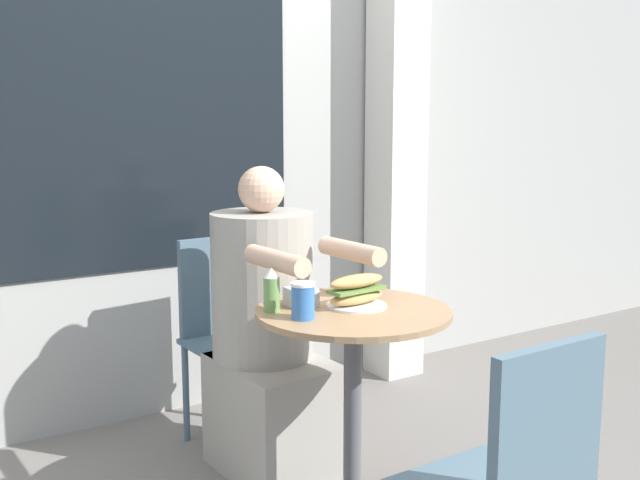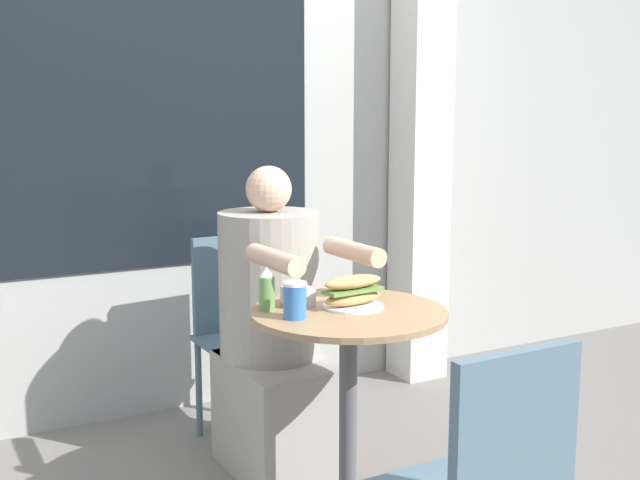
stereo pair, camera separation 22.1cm
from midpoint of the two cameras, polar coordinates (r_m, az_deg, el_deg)
storefront_wall at (r=3.55m, az=-7.04°, el=9.68°), size 8.00×0.09×2.80m
lattice_pillar at (r=3.94m, az=9.28°, el=6.66°), size 0.23×0.23×2.40m
cafe_table at (r=2.49m, az=4.76°, el=-10.03°), size 0.64×0.64×0.76m
diner_chair at (r=3.23m, az=-4.19°, el=-6.00°), size 0.40×0.40×0.87m
seated_diner at (r=2.92m, az=-1.28°, el=-7.78°), size 0.41×0.72×1.19m
sandwich_on_plate at (r=2.45m, az=5.13°, el=-4.06°), size 0.22×0.20×0.11m
drink_cup at (r=2.30m, az=0.83°, el=-4.63°), size 0.08×0.08×0.11m
napkin_box at (r=2.47m, az=0.87°, el=-4.33°), size 0.09×0.09×0.06m
condiment_bottle at (r=2.40m, az=-1.45°, el=-3.81°), size 0.05×0.05×0.14m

